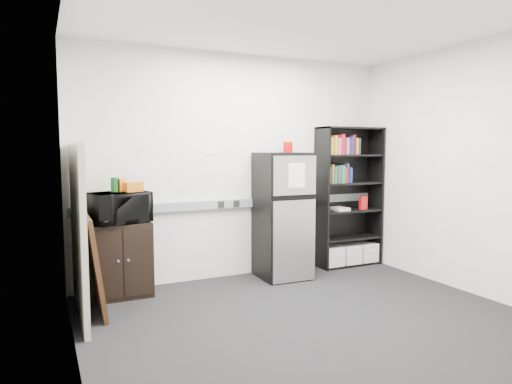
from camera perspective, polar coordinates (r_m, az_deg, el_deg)
floor at (r=4.33m, az=7.34°, el=-15.83°), size 4.00×4.00×0.00m
wall_back at (r=5.59m, az=-2.23°, el=3.20°), size 4.00×0.02×2.70m
wall_right at (r=5.40m, az=25.71°, el=2.58°), size 0.02×3.50×2.70m
wall_left at (r=3.40m, az=-22.02°, el=1.37°), size 0.02×3.50×2.70m
ceiling at (r=4.19m, az=7.82°, el=21.05°), size 4.00×3.50×0.02m
electrical_raceway at (r=5.60m, az=-2.09°, el=-1.42°), size 3.92×0.05×0.10m
wall_note at (r=5.45m, az=-5.61°, el=5.22°), size 0.14×0.00×0.10m
bookshelf at (r=6.23m, az=11.51°, el=-0.71°), size 0.90×0.34×1.85m
cubicle_partition at (r=4.54m, az=-21.33°, el=-4.52°), size 0.06×1.30×1.62m
cabinet at (r=5.08m, az=-16.63°, el=-8.12°), size 0.64×0.43×0.79m
microwave at (r=4.97m, az=-16.77°, el=-1.88°), size 0.67×0.55×0.32m
snack_box_a at (r=4.97m, az=-17.25°, el=0.86°), size 0.08×0.07×0.15m
snack_box_b at (r=4.97m, az=-17.25°, el=0.86°), size 0.08×0.07×0.15m
snack_box_c at (r=4.98m, az=-16.36°, el=0.83°), size 0.08×0.06×0.14m
snack_bag at (r=4.95m, az=-15.04°, el=0.61°), size 0.20×0.14×0.10m
refrigerator at (r=5.54m, az=3.32°, el=-2.95°), size 0.59×0.62×1.52m
coffee_can at (r=5.67m, az=4.00°, el=5.79°), size 0.12×0.12×0.16m
framed_poster at (r=4.64m, az=-19.56°, el=-8.51°), size 0.16×0.74×0.95m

